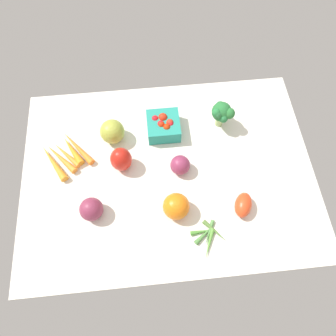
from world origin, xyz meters
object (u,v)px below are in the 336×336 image
at_px(bell_pepper_red, 121,159).
at_px(broccoli_head, 222,113).
at_px(heirloom_tomato_green, 112,132).
at_px(red_onion_near_basket, 91,209).
at_px(okra_pile, 208,235).
at_px(red_onion_center, 180,164).
at_px(roma_tomato, 243,205).
at_px(heirloom_tomato_orange, 176,206).
at_px(carrot_bunch, 66,155).
at_px(berry_basket, 163,126).

bearing_deg(bell_pepper_red, broccoli_head, 20.41).
xyz_separation_m(broccoli_head, heirloom_tomato_green, (-0.40, -0.02, -0.03)).
distance_m(red_onion_near_basket, broccoli_head, 0.57).
relative_size(red_onion_near_basket, okra_pile, 0.60).
xyz_separation_m(broccoli_head, red_onion_center, (-0.17, -0.17, -0.04)).
relative_size(bell_pepper_red, okra_pile, 0.75).
bearing_deg(red_onion_near_basket, roma_tomato, -3.64).
distance_m(heirloom_tomato_orange, red_onion_center, 0.16).
relative_size(red_onion_near_basket, heirloom_tomato_green, 0.87).
bearing_deg(okra_pile, heirloom_tomato_orange, 135.11).
bearing_deg(heirloom_tomato_orange, red_onion_center, 78.59).
relative_size(bell_pepper_red, carrot_bunch, 0.47).
height_order(bell_pepper_red, red_onion_center, bell_pepper_red).
bearing_deg(carrot_bunch, heirloom_tomato_orange, -33.14).
height_order(heirloom_tomato_orange, bell_pepper_red, bell_pepper_red).
bearing_deg(broccoli_head, red_onion_near_basket, -147.28).
distance_m(carrot_bunch, berry_basket, 0.37).
bearing_deg(roma_tomato, carrot_bunch, -92.07).
distance_m(bell_pepper_red, heirloom_tomato_green, 0.12).
xyz_separation_m(red_onion_near_basket, berry_basket, (0.26, 0.30, -0.00)).
bearing_deg(okra_pile, roma_tomato, 32.91).
xyz_separation_m(red_onion_center, heirloom_tomato_green, (-0.23, 0.15, 0.01)).
bearing_deg(roma_tomato, bell_pepper_red, -95.69).
height_order(red_onion_near_basket, red_onion_center, red_onion_near_basket).
bearing_deg(carrot_bunch, red_onion_center, -12.50).
bearing_deg(okra_pile, berry_basket, 104.55).
distance_m(red_onion_near_basket, okra_pile, 0.39).
relative_size(red_onion_center, heirloom_tomato_green, 0.78).
distance_m(heirloom_tomato_orange, carrot_bunch, 0.45).
xyz_separation_m(carrot_bunch, roma_tomato, (0.60, -0.26, 0.01)).
relative_size(bell_pepper_red, red_onion_center, 1.40).
distance_m(bell_pepper_red, okra_pile, 0.39).
height_order(bell_pepper_red, roma_tomato, bell_pepper_red).
xyz_separation_m(bell_pepper_red, carrot_bunch, (-0.20, 0.06, -0.04)).
xyz_separation_m(heirloom_tomato_orange, red_onion_center, (0.03, 0.16, -0.01)).
xyz_separation_m(heirloom_tomato_green, okra_pile, (0.30, -0.40, -0.04)).
relative_size(red_onion_near_basket, bell_pepper_red, 0.80).
bearing_deg(berry_basket, red_onion_center, -75.15).
bearing_deg(broccoli_head, berry_basket, -178.31).
xyz_separation_m(broccoli_head, berry_basket, (-0.22, -0.01, -0.04)).
distance_m(red_onion_near_basket, heirloom_tomato_green, 0.30).
distance_m(heirloom_tomato_orange, okra_pile, 0.14).
height_order(broccoli_head, carrot_bunch, broccoli_head).
height_order(carrot_bunch, heirloom_tomato_green, heirloom_tomato_green).
bearing_deg(roma_tomato, berry_basket, -123.53).
height_order(red_onion_near_basket, heirloom_tomato_green, heirloom_tomato_green).
bearing_deg(heirloom_tomato_green, heirloom_tomato_orange, -56.89).
bearing_deg(broccoli_head, red_onion_center, -134.90).
xyz_separation_m(bell_pepper_red, red_onion_center, (0.20, -0.03, -0.01)).
bearing_deg(carrot_bunch, broccoli_head, 8.10).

